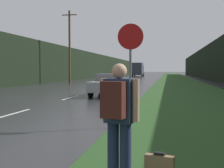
% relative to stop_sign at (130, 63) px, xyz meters
% --- Properties ---
extents(grass_verge, '(6.00, 240.00, 0.02)m').
position_rel_stop_sign_xyz_m(grass_verge, '(2.47, 33.06, -1.78)').
color(grass_verge, '#26471E').
rests_on(grass_verge, ground_plane).
extents(lane_stripe_b, '(0.12, 3.00, 0.01)m').
position_rel_stop_sign_xyz_m(lane_stripe_b, '(-4.53, 1.73, -1.78)').
color(lane_stripe_b, silver).
rests_on(lane_stripe_b, ground_plane).
extents(lane_stripe_c, '(0.12, 3.00, 0.01)m').
position_rel_stop_sign_xyz_m(lane_stripe_c, '(-4.53, 8.73, -1.78)').
color(lane_stripe_c, silver).
rests_on(lane_stripe_c, ground_plane).
extents(lane_stripe_d, '(0.12, 3.00, 0.01)m').
position_rel_stop_sign_xyz_m(lane_stripe_d, '(-4.53, 15.73, -1.78)').
color(lane_stripe_d, silver).
rests_on(lane_stripe_d, ground_plane).
extents(lane_stripe_e, '(0.12, 3.00, 0.01)m').
position_rel_stop_sign_xyz_m(lane_stripe_e, '(-4.53, 22.73, -1.78)').
color(lane_stripe_e, silver).
rests_on(lane_stripe_e, ground_plane).
extents(treeline_far_side, '(2.00, 140.00, 5.03)m').
position_rel_stop_sign_xyz_m(treeline_far_side, '(-14.54, 43.06, 0.73)').
color(treeline_far_side, black).
rests_on(treeline_far_side, ground_plane).
extents(treeline_near_side, '(2.00, 140.00, 5.88)m').
position_rel_stop_sign_xyz_m(treeline_near_side, '(8.47, 43.06, 1.15)').
color(treeline_near_side, black).
rests_on(treeline_near_side, ground_plane).
extents(utility_pole_far, '(1.80, 0.24, 8.58)m').
position_rel_stop_sign_xyz_m(utility_pole_far, '(-10.45, 26.82, 2.64)').
color(utility_pole_far, '#4C3823').
rests_on(utility_pole_far, ground_plane).
extents(stop_sign, '(0.72, 0.07, 2.87)m').
position_rel_stop_sign_xyz_m(stop_sign, '(0.00, 0.00, 0.00)').
color(stop_sign, slate).
rests_on(stop_sign, ground_plane).
extents(hitchhiker_with_backpack, '(0.57, 0.48, 1.68)m').
position_rel_stop_sign_xyz_m(hitchhiker_with_backpack, '(0.35, -4.34, -0.82)').
color(hitchhiker_with_backpack, '#1E2847').
rests_on(hitchhiker_with_backpack, ground_plane).
extents(car_passing_near, '(1.96, 4.40, 1.36)m').
position_rel_stop_sign_xyz_m(car_passing_near, '(-2.53, 10.43, -1.07)').
color(car_passing_near, '#9E9EA3').
rests_on(car_passing_near, ground_plane).
extents(delivery_truck, '(2.62, 7.92, 3.43)m').
position_rel_stop_sign_xyz_m(delivery_truck, '(-6.53, 70.59, 0.02)').
color(delivery_truck, black).
rests_on(delivery_truck, ground_plane).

